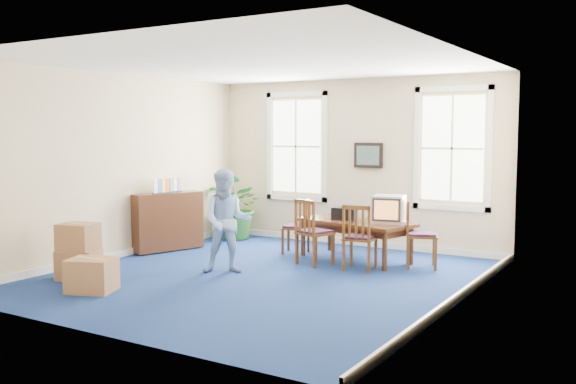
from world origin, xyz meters
The scene contains 25 objects.
floor centered at (0.00, 0.00, 0.00)m, with size 6.50×6.50×0.00m, color navy.
ceiling centered at (0.00, 0.00, 3.20)m, with size 6.50×6.50×0.00m, color white.
wall_back centered at (0.00, 3.25, 1.60)m, with size 6.50×6.50×0.00m, color beige.
wall_front centered at (0.00, -3.25, 1.60)m, with size 6.50×6.50×0.00m, color beige.
wall_left centered at (-3.00, 0.00, 1.60)m, with size 6.50×6.50×0.00m, color beige.
wall_right centered at (3.00, 0.00, 1.60)m, with size 6.50×6.50×0.00m, color beige.
baseboard_back centered at (0.00, 3.22, 0.06)m, with size 6.00×0.04×0.12m, color white.
baseboard_left centered at (-2.97, 0.00, 0.06)m, with size 0.04×6.50×0.12m, color white.
baseboard_right centered at (2.97, 0.00, 0.06)m, with size 0.04×6.50×0.12m, color white.
window_left centered at (-1.30, 3.23, 1.90)m, with size 1.40×0.12×2.20m, color white, non-canonical shape.
window_right centered at (1.90, 3.23, 1.90)m, with size 1.40×0.12×2.20m, color white, non-canonical shape.
wall_picture centered at (0.30, 3.20, 1.75)m, with size 0.58×0.06×0.48m, color black, non-canonical shape.
conference_table centered at (0.65, 1.91, 0.34)m, with size 2.00×0.91×0.68m, color #462312, non-canonical shape.
crt_tv centered at (1.24, 1.96, 0.91)m, with size 0.50×0.55×0.46m, color #B7B7BC, non-canonical shape.
game_console centered at (1.51, 1.91, 0.71)m, with size 0.17×0.21×0.05m, color white.
equipment_bag centered at (0.42, 1.96, 0.79)m, with size 0.41×0.27×0.21m, color black.
chair_near_left centered at (0.24, 1.23, 0.55)m, with size 0.49×0.49×1.09m, color brown, non-canonical shape.
chair_near_right centered at (1.06, 1.23, 0.53)m, with size 0.47×0.47×1.05m, color brown, non-canonical shape.
chair_end_left centered at (-0.53, 1.91, 0.49)m, with size 0.44×0.44×0.98m, color brown, non-canonical shape.
chair_end_right centered at (1.83, 1.91, 0.55)m, with size 0.49×0.49×1.09m, color brown, non-canonical shape.
man centered at (-0.63, -0.03, 0.81)m, with size 0.79×0.61×1.62m, color #94B7E5.
credenza centered at (-2.69, 0.89, 0.53)m, with size 0.38×1.34×1.06m, color #462312.
brochure_rack centered at (-2.67, 0.89, 1.20)m, with size 0.11×0.64×0.28m, color #99999E, non-canonical shape.
potted_plant centered at (-2.33, 2.60, 0.68)m, with size 1.23×1.07×1.37m, color #1E5A1F.
cardboard_boxes centered at (-2.05, -1.42, 0.44)m, with size 1.54×1.54×0.88m, color #A36E47, non-canonical shape.
Camera 1 is at (5.31, -7.96, 2.19)m, focal length 40.00 mm.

